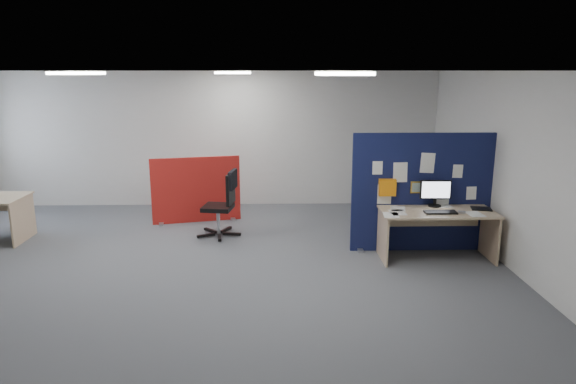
{
  "coord_description": "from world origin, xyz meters",
  "views": [
    {
      "loc": [
        1.22,
        -6.84,
        2.7
      ],
      "look_at": [
        1.41,
        0.34,
        1.0
      ],
      "focal_mm": 32.0,
      "sensor_mm": 36.0,
      "label": 1
    }
  ],
  "objects_px": {
    "main_desk": "(436,222)",
    "monitor_main": "(435,192)",
    "office_chair": "(224,200)",
    "red_divider": "(196,190)",
    "navy_divider": "(423,193)"
  },
  "relations": [
    {
      "from": "monitor_main",
      "to": "red_divider",
      "type": "bearing_deg",
      "value": 157.43
    },
    {
      "from": "monitor_main",
      "to": "main_desk",
      "type": "bearing_deg",
      "value": -94.99
    },
    {
      "from": "monitor_main",
      "to": "office_chair",
      "type": "xyz_separation_m",
      "value": [
        -3.22,
        0.9,
        -0.33
      ]
    },
    {
      "from": "office_chair",
      "to": "red_divider",
      "type": "bearing_deg",
      "value": 133.81
    },
    {
      "from": "main_desk",
      "to": "red_divider",
      "type": "distance_m",
      "value": 4.27
    },
    {
      "from": "navy_divider",
      "to": "office_chair",
      "type": "xyz_separation_m",
      "value": [
        -3.07,
        0.76,
        -0.28
      ]
    },
    {
      "from": "main_desk",
      "to": "monitor_main",
      "type": "xyz_separation_m",
      "value": [
        0.03,
        0.22,
        0.4
      ]
    },
    {
      "from": "monitor_main",
      "to": "red_divider",
      "type": "xyz_separation_m",
      "value": [
        -3.81,
        1.76,
        -0.37
      ]
    },
    {
      "from": "navy_divider",
      "to": "office_chair",
      "type": "relative_size",
      "value": 1.99
    },
    {
      "from": "navy_divider",
      "to": "red_divider",
      "type": "distance_m",
      "value": 4.02
    },
    {
      "from": "navy_divider",
      "to": "red_divider",
      "type": "bearing_deg",
      "value": 156.12
    },
    {
      "from": "navy_divider",
      "to": "office_chair",
      "type": "distance_m",
      "value": 3.18
    },
    {
      "from": "red_divider",
      "to": "office_chair",
      "type": "bearing_deg",
      "value": -68.3
    },
    {
      "from": "main_desk",
      "to": "office_chair",
      "type": "bearing_deg",
      "value": 160.67
    },
    {
      "from": "main_desk",
      "to": "red_divider",
      "type": "height_order",
      "value": "red_divider"
    }
  ]
}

